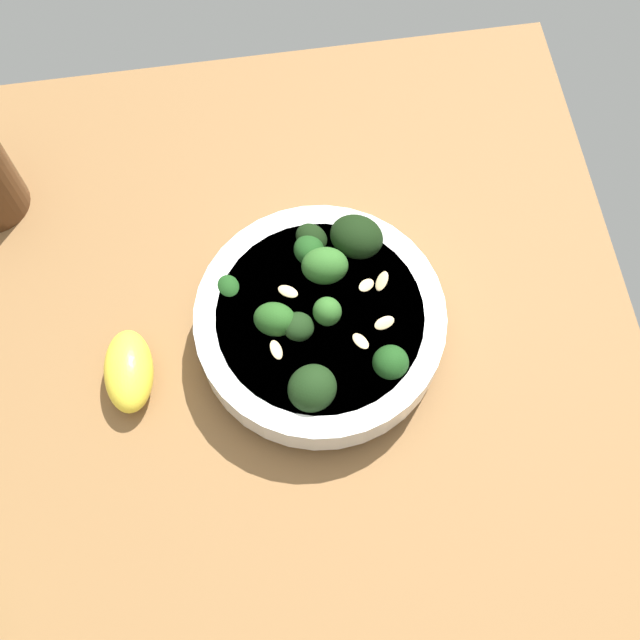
{
  "coord_description": "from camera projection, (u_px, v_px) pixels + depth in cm",
  "views": [
    {
      "loc": [
        -26.39,
        -1.4,
        70.37
      ],
      "look_at": [
        1.56,
        -5.54,
        4.0
      ],
      "focal_mm": 46.21,
      "sensor_mm": 36.0,
      "label": 1
    }
  ],
  "objects": [
    {
      "name": "lemon_wedge",
      "position": [
        129.0,
        366.0,
        0.73
      ],
      "size": [
        7.8,
        4.52,
        4.12
      ],
      "primitive_type": "ellipsoid",
      "rotation": [
        0.0,
        0.0,
        3.11
      ],
      "color": "yellow",
      "rests_on": "ground_plane"
    },
    {
      "name": "ground_plane",
      "position": [
        264.0,
        367.0,
        0.76
      ],
      "size": [
        69.93,
        69.93,
        3.14
      ],
      "primitive_type": "cube",
      "color": "brown"
    },
    {
      "name": "bowl_of_broccoli",
      "position": [
        321.0,
        320.0,
        0.73
      ],
      "size": [
        22.02,
        22.02,
        8.2
      ],
      "color": "white",
      "rests_on": "ground_plane"
    }
  ]
}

